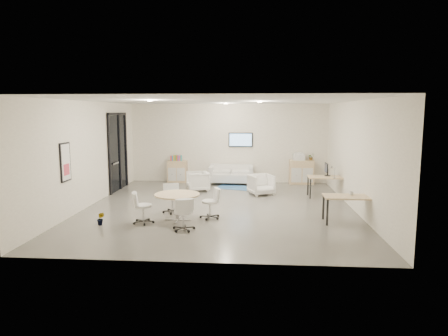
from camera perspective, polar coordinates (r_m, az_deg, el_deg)
name	(u,v)px	position (r m, az deg, el deg)	size (l,w,h in m)	color
room_shell	(219,155)	(11.90, -0.72, 1.87)	(9.60, 10.60, 4.80)	#5B5853
glass_door	(118,150)	(15.20, -14.91, 2.56)	(0.09, 1.90, 2.85)	black
artwork	(65,162)	(11.42, -21.72, 0.76)	(0.05, 0.54, 1.04)	black
wall_tv	(241,140)	(16.30, 2.39, 4.05)	(0.98, 0.06, 0.58)	black
ceiling_spots	(215,102)	(12.69, -1.31, 9.39)	(3.14, 4.14, 0.03)	#FFEAC6
sideboard_left	(177,172)	(16.54, -6.68, -0.50)	(0.79, 0.41, 0.89)	tan
sideboard_right	(301,172)	(16.33, 11.00, -0.57)	(0.96, 0.46, 0.96)	tan
books	(176,158)	(16.48, -6.84, 1.41)	(0.46, 0.14, 0.22)	red
printer	(299,157)	(16.24, 10.64, 1.62)	(0.47, 0.40, 0.31)	white
loveseat	(231,175)	(16.07, 1.06, -1.01)	(1.75, 0.89, 0.65)	white
blue_rug	(235,187)	(15.32, 1.58, -2.79)	(1.39, 0.92, 0.01)	#305B93
armchair_left	(198,180)	(14.66, -3.76, -1.77)	(0.75, 0.71, 0.78)	white
armchair_right	(261,184)	(14.00, 5.34, -2.24)	(0.76, 0.72, 0.79)	white
desk_rear	(328,179)	(13.95, 14.67, -1.48)	(1.37, 0.71, 0.71)	tan
desk_front	(350,199)	(10.89, 17.61, -4.21)	(1.37, 0.70, 0.71)	tan
monitor	(327,169)	(14.04, 14.44, -0.14)	(0.20, 0.50, 0.44)	black
round_table	(177,197)	(10.66, -6.70, -4.12)	(1.19, 1.19, 0.73)	tan
meeting_chairs	(177,205)	(10.71, -6.68, -5.34)	(2.42, 2.42, 0.82)	white
plant_cabinet	(311,158)	(16.29, 12.33, 1.46)	(0.24, 0.27, 0.21)	#3F7F3F
plant_floor	(101,222)	(10.77, -17.19, -7.42)	(0.19, 0.34, 0.15)	#3F7F3F
cup	(352,193)	(10.98, 17.78, -3.42)	(0.12, 0.09, 0.12)	white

